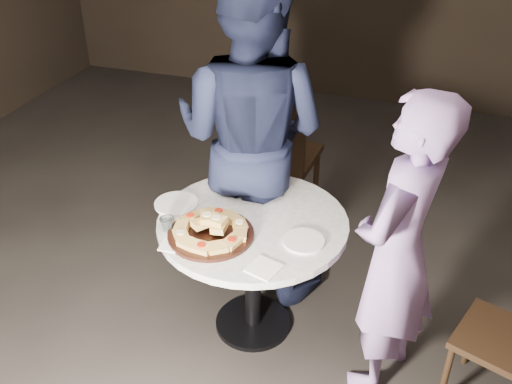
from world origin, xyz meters
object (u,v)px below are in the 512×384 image
at_px(focaccia_pile, 211,227).
at_px(diner_navy, 251,137).
at_px(table, 253,241).
at_px(diner_teal, 397,253).
at_px(water_glass, 167,224).
at_px(serving_board, 211,234).
at_px(chair_far, 276,152).

height_order(focaccia_pile, diner_navy, diner_navy).
height_order(table, diner_teal, diner_teal).
xyz_separation_m(water_glass, diner_navy, (0.20, 0.63, 0.19)).
relative_size(table, water_glass, 13.83).
relative_size(serving_board, diner_navy, 0.22).
height_order(table, water_glass, water_glass).
bearing_deg(diner_navy, focaccia_pile, 97.46).
bearing_deg(diner_teal, water_glass, -65.92).
relative_size(table, diner_teal, 0.66).
bearing_deg(serving_board, table, 51.80).
distance_m(table, water_glass, 0.44).
relative_size(diner_navy, diner_teal, 1.22).
height_order(chair_far, diner_teal, diner_teal).
height_order(serving_board, focaccia_pile, focaccia_pile).
distance_m(focaccia_pile, diner_navy, 0.64).
xyz_separation_m(water_glass, chair_far, (0.19, 1.15, -0.16)).
distance_m(serving_board, water_glass, 0.21).
bearing_deg(chair_far, serving_board, 94.67).
relative_size(serving_board, diner_teal, 0.27).
bearing_deg(diner_navy, serving_board, 97.40).
distance_m(table, serving_board, 0.27).
xyz_separation_m(table, serving_board, (-0.14, -0.18, 0.14)).
xyz_separation_m(serving_board, diner_teal, (0.84, 0.07, 0.04)).
distance_m(focaccia_pile, water_glass, 0.21).
bearing_deg(focaccia_pile, table, 51.28).
xyz_separation_m(focaccia_pile, diner_teal, (0.84, 0.06, 0.01)).
bearing_deg(serving_board, diner_teal, 4.65).
distance_m(serving_board, focaccia_pile, 0.04).
bearing_deg(water_glass, table, 29.88).
distance_m(table, focaccia_pile, 0.29).
height_order(serving_board, diner_navy, diner_navy).
xyz_separation_m(table, diner_teal, (0.70, -0.12, 0.18)).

